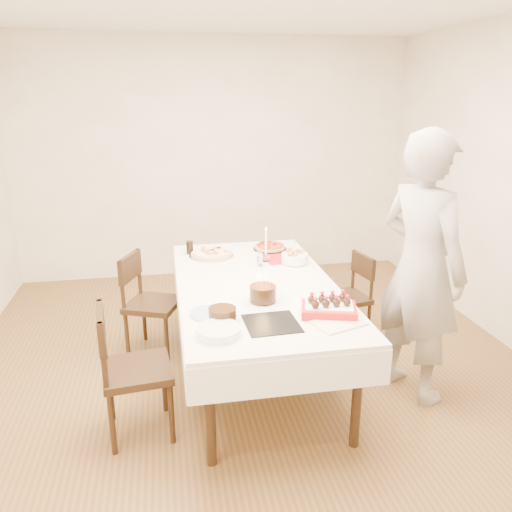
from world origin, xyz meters
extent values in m
plane|color=brown|center=(0.00, 0.00, 0.00)|extent=(5.00, 5.00, 0.00)
cube|color=#EFDFC9|center=(0.00, 2.50, 1.35)|extent=(4.50, 0.04, 2.70)
cube|color=#EFDFC9|center=(0.00, -2.50, 1.35)|extent=(4.50, 0.04, 2.70)
cube|color=silver|center=(0.04, 0.08, 0.38)|extent=(1.36, 2.25, 0.75)
imported|color=#9E9995|center=(1.10, -0.34, 0.94)|extent=(0.67, 0.80, 1.88)
cylinder|color=beige|center=(-0.22, 0.78, 0.77)|extent=(0.42, 0.42, 0.04)
cylinder|color=red|center=(0.31, 0.89, 0.77)|extent=(0.38, 0.38, 0.04)
cube|color=#B21E1E|center=(0.35, 0.60, 0.75)|extent=(0.31, 0.31, 0.01)
cylinder|color=white|center=(0.43, 0.47, 0.79)|extent=(0.29, 0.29, 0.07)
cylinder|color=white|center=(0.21, 0.57, 0.90)|extent=(0.08, 0.08, 0.30)
cylinder|color=black|center=(-0.40, 0.89, 0.81)|extent=(0.08, 0.08, 0.11)
cylinder|color=black|center=(-0.28, -0.52, 0.79)|extent=(0.27, 0.27, 0.09)
cube|color=black|center=(0.00, -0.60, 0.75)|extent=(0.33, 0.33, 0.01)
cylinder|color=#39210F|center=(0.02, -0.26, 0.84)|extent=(0.23, 0.23, 0.17)
cube|color=beige|center=(0.40, -0.68, 0.75)|extent=(0.35, 0.29, 0.03)
cylinder|color=white|center=(-0.33, -0.70, 0.78)|extent=(0.30, 0.30, 0.05)
cylinder|color=white|center=(-0.36, -0.39, 0.76)|extent=(0.28, 0.28, 0.01)
camera|label=1|loc=(-0.59, -3.28, 2.07)|focal=35.00mm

